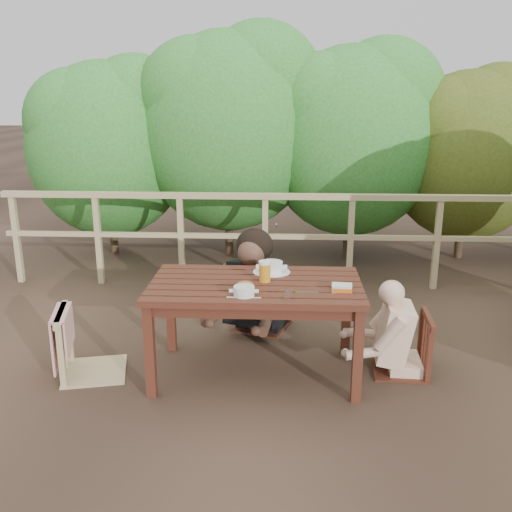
{
  "coord_description": "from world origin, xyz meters",
  "views": [
    {
      "loc": [
        0.2,
        -3.88,
        2.05
      ],
      "look_at": [
        0.0,
        0.05,
        0.9
      ],
      "focal_mm": 40.21,
      "sensor_mm": 36.0,
      "label": 1
    }
  ],
  "objects_px": {
    "bread_roll": "(245,287)",
    "woman": "(262,250)",
    "soup_far": "(272,268)",
    "tumbler": "(288,295)",
    "chair_far": "(262,281)",
    "diner_right": "(409,298)",
    "chair_left": "(90,313)",
    "butter_tub": "(342,289)",
    "beer_glass": "(265,272)",
    "table": "(256,330)",
    "soup_near": "(244,292)",
    "chair_right": "(403,318)"
  },
  "relations": [
    {
      "from": "chair_left",
      "to": "beer_glass",
      "type": "height_order",
      "value": "chair_left"
    },
    {
      "from": "woman",
      "to": "diner_right",
      "type": "relative_size",
      "value": 1.22
    },
    {
      "from": "chair_right",
      "to": "diner_right",
      "type": "bearing_deg",
      "value": 93.18
    },
    {
      "from": "soup_far",
      "to": "bread_roll",
      "type": "bearing_deg",
      "value": -112.65
    },
    {
      "from": "soup_near",
      "to": "beer_glass",
      "type": "distance_m",
      "value": 0.33
    },
    {
      "from": "diner_right",
      "to": "chair_far",
      "type": "bearing_deg",
      "value": 58.35
    },
    {
      "from": "chair_right",
      "to": "soup_near",
      "type": "xyz_separation_m",
      "value": [
        -1.15,
        -0.37,
        0.32
      ]
    },
    {
      "from": "beer_glass",
      "to": "butter_tub",
      "type": "bearing_deg",
      "value": -17.75
    },
    {
      "from": "chair_left",
      "to": "diner_right",
      "type": "bearing_deg",
      "value": -99.31
    },
    {
      "from": "table",
      "to": "soup_near",
      "type": "relative_size",
      "value": 6.35
    },
    {
      "from": "table",
      "to": "woman",
      "type": "height_order",
      "value": "woman"
    },
    {
      "from": "diner_right",
      "to": "beer_glass",
      "type": "bearing_deg",
      "value": 96.95
    },
    {
      "from": "chair_right",
      "to": "diner_right",
      "type": "distance_m",
      "value": 0.16
    },
    {
      "from": "woman",
      "to": "bread_roll",
      "type": "height_order",
      "value": "woman"
    },
    {
      "from": "chair_right",
      "to": "bread_roll",
      "type": "xyz_separation_m",
      "value": [
        -1.15,
        -0.26,
        0.32
      ]
    },
    {
      "from": "soup_near",
      "to": "butter_tub",
      "type": "distance_m",
      "value": 0.68
    },
    {
      "from": "bread_roll",
      "to": "tumbler",
      "type": "xyz_separation_m",
      "value": [
        0.29,
        -0.14,
        -0.0
      ]
    },
    {
      "from": "chair_right",
      "to": "butter_tub",
      "type": "relative_size",
      "value": 6.11
    },
    {
      "from": "soup_far",
      "to": "diner_right",
      "type": "bearing_deg",
      "value": -8.94
    },
    {
      "from": "chair_right",
      "to": "diner_right",
      "type": "relative_size",
      "value": 0.72
    },
    {
      "from": "soup_far",
      "to": "chair_right",
      "type": "bearing_deg",
      "value": -9.21
    },
    {
      "from": "bread_roll",
      "to": "woman",
      "type": "bearing_deg",
      "value": 85.6
    },
    {
      "from": "chair_left",
      "to": "butter_tub",
      "type": "bearing_deg",
      "value": -105.89
    },
    {
      "from": "tumbler",
      "to": "butter_tub",
      "type": "distance_m",
      "value": 0.4
    },
    {
      "from": "chair_left",
      "to": "tumbler",
      "type": "bearing_deg",
      "value": -112.82
    },
    {
      "from": "woman",
      "to": "butter_tub",
      "type": "xyz_separation_m",
      "value": [
        0.59,
        -1.03,
        0.02
      ]
    },
    {
      "from": "woman",
      "to": "tumbler",
      "type": "height_order",
      "value": "woman"
    },
    {
      "from": "chair_far",
      "to": "diner_right",
      "type": "distance_m",
      "value": 1.35
    },
    {
      "from": "chair_left",
      "to": "tumbler",
      "type": "relative_size",
      "value": 14.03
    },
    {
      "from": "beer_glass",
      "to": "tumbler",
      "type": "relative_size",
      "value": 2.47
    },
    {
      "from": "table",
      "to": "chair_far",
      "type": "relative_size",
      "value": 1.75
    },
    {
      "from": "chair_right",
      "to": "soup_far",
      "type": "bearing_deg",
      "value": -96.03
    },
    {
      "from": "diner_right",
      "to": "tumbler",
      "type": "relative_size",
      "value": 17.24
    },
    {
      "from": "soup_far",
      "to": "butter_tub",
      "type": "bearing_deg",
      "value": -39.08
    },
    {
      "from": "chair_left",
      "to": "beer_glass",
      "type": "bearing_deg",
      "value": -99.38
    },
    {
      "from": "table",
      "to": "butter_tub",
      "type": "relative_size",
      "value": 10.96
    },
    {
      "from": "table",
      "to": "diner_right",
      "type": "height_order",
      "value": "diner_right"
    },
    {
      "from": "chair_left",
      "to": "diner_right",
      "type": "distance_m",
      "value": 2.33
    },
    {
      "from": "soup_far",
      "to": "beer_glass",
      "type": "height_order",
      "value": "beer_glass"
    },
    {
      "from": "chair_far",
      "to": "beer_glass",
      "type": "xyz_separation_m",
      "value": [
        0.05,
        -0.84,
        0.35
      ]
    },
    {
      "from": "chair_far",
      "to": "woman",
      "type": "xyz_separation_m",
      "value": [
        0.0,
        0.02,
        0.28
      ]
    },
    {
      "from": "woman",
      "to": "diner_right",
      "type": "distance_m",
      "value": 1.36
    },
    {
      "from": "diner_right",
      "to": "beer_glass",
      "type": "relative_size",
      "value": 6.99
    },
    {
      "from": "tumbler",
      "to": "chair_far",
      "type": "bearing_deg",
      "value": 100.42
    },
    {
      "from": "chair_right",
      "to": "chair_left",
      "type": "bearing_deg",
      "value": -83.09
    },
    {
      "from": "woman",
      "to": "butter_tub",
      "type": "height_order",
      "value": "woman"
    },
    {
      "from": "woman",
      "to": "beer_glass",
      "type": "xyz_separation_m",
      "value": [
        0.05,
        -0.86,
        0.07
      ]
    },
    {
      "from": "chair_left",
      "to": "chair_far",
      "type": "xyz_separation_m",
      "value": [
        1.22,
        0.92,
        -0.04
      ]
    },
    {
      "from": "soup_far",
      "to": "tumbler",
      "type": "distance_m",
      "value": 0.57
    },
    {
      "from": "table",
      "to": "soup_near",
      "type": "height_order",
      "value": "soup_near"
    }
  ]
}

